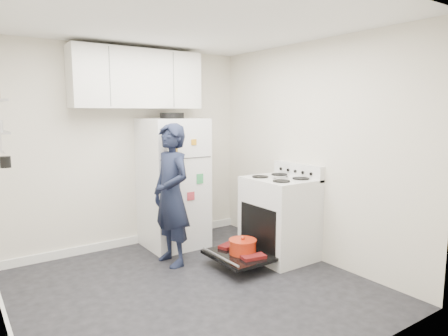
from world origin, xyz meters
TOP-DOWN VIEW (x-y plane):
  - room at (-0.03, 0.03)m, footprint 3.21×3.21m
  - electric_range at (1.26, 0.15)m, footprint 0.66×0.76m
  - open_oven_door at (0.70, 0.15)m, footprint 0.55×0.70m
  - refrigerator at (0.46, 1.25)m, footprint 0.72×0.74m
  - upper_cabinets at (0.10, 1.43)m, footprint 1.60×0.33m
  - person at (0.15, 0.70)m, footprint 0.41×0.60m

SIDE VIEW (x-z plane):
  - open_oven_door at x=0.70m, z-range 0.08..0.31m
  - electric_range at x=1.26m, z-range -0.08..1.02m
  - person at x=0.15m, z-range 0.00..1.59m
  - refrigerator at x=0.46m, z-range -0.03..1.67m
  - room at x=-0.03m, z-range -0.05..2.46m
  - upper_cabinets at x=0.10m, z-range 1.75..2.45m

